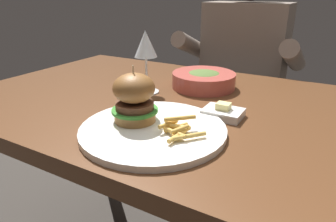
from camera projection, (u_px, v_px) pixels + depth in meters
dining_table at (196, 135)px, 0.84m from camera, size 1.37×0.77×0.74m
main_plate at (153, 130)px, 0.65m from camera, size 0.32×0.32×0.01m
burger_sandwich at (134, 98)px, 0.66m from camera, size 0.10×0.10×0.13m
fries_pile at (178, 128)px, 0.61m from camera, size 0.10×0.10×0.03m
wine_glass at (146, 47)px, 0.86m from camera, size 0.07×0.07×0.18m
butter_dish at (223, 112)px, 0.73m from camera, size 0.09×0.07×0.04m
soup_bowl at (204, 79)px, 0.94m from camera, size 0.20×0.20×0.05m
diner_person at (241, 94)px, 1.44m from camera, size 0.51×0.36×1.18m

